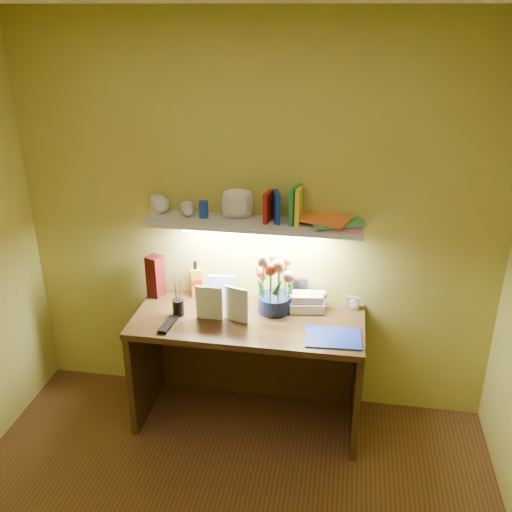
{
  "coord_description": "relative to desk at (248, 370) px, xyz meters",
  "views": [
    {
      "loc": [
        0.55,
        -1.75,
        2.49
      ],
      "look_at": [
        0.02,
        1.35,
        1.1
      ],
      "focal_mm": 40.0,
      "sensor_mm": 36.0,
      "label": 1
    }
  ],
  "objects": [
    {
      "name": "whisky_box",
      "position": [
        -0.65,
        0.21,
        0.51
      ],
      "size": [
        0.11,
        0.11,
        0.28
      ],
      "primitive_type": "cube",
      "rotation": [
        0.0,
        0.0,
        -0.37
      ],
      "color": "#4F0D0B",
      "rests_on": "desk"
    },
    {
      "name": "blue_folder",
      "position": [
        0.52,
        -0.13,
        0.38
      ],
      "size": [
        0.33,
        0.25,
        0.01
      ],
      "primitive_type": "cube",
      "rotation": [
        0.0,
        0.0,
        0.06
      ],
      "color": "#1533B0",
      "rests_on": "desk"
    },
    {
      "name": "desk_book_b",
      "position": [
        -0.15,
        -0.01,
        0.49
      ],
      "size": [
        0.16,
        0.07,
        0.23
      ],
      "primitive_type": "imported",
      "rotation": [
        0.0,
        0.0,
        -0.34
      ],
      "color": "silver",
      "rests_on": "desk"
    },
    {
      "name": "wall_shelf",
      "position": [
        0.02,
        0.18,
        0.96
      ],
      "size": [
        1.32,
        0.31,
        0.25
      ],
      "color": "silver",
      "rests_on": "ground"
    },
    {
      "name": "flower_bouquet",
      "position": [
        0.14,
        0.13,
        0.56
      ],
      "size": [
        0.27,
        0.27,
        0.36
      ],
      "primitive_type": null,
      "rotation": [
        0.0,
        0.0,
        0.18
      ],
      "color": "#0D193B",
      "rests_on": "desk"
    },
    {
      "name": "pen_cup",
      "position": [
        -0.43,
        -0.02,
        0.46
      ],
      "size": [
        0.09,
        0.09,
        0.17
      ],
      "primitive_type": "cylinder",
      "rotation": [
        0.0,
        0.0,
        0.23
      ],
      "color": "black",
      "rests_on": "desk"
    },
    {
      "name": "telephone",
      "position": [
        0.34,
        0.18,
        0.44
      ],
      "size": [
        0.23,
        0.19,
        0.13
      ],
      "primitive_type": null,
      "rotation": [
        0.0,
        0.0,
        0.14
      ],
      "color": "silver",
      "rests_on": "desk"
    },
    {
      "name": "art_card",
      "position": [
        -0.21,
        0.2,
        0.46
      ],
      "size": [
        0.18,
        0.05,
        0.17
      ],
      "primitive_type": null,
      "rotation": [
        0.0,
        0.0,
        0.1
      ],
      "color": "white",
      "rests_on": "desk"
    },
    {
      "name": "desk_book_a",
      "position": [
        -0.31,
        -0.04,
        0.48
      ],
      "size": [
        0.16,
        0.03,
        0.22
      ],
      "primitive_type": "imported",
      "rotation": [
        0.0,
        0.0,
        -0.05
      ],
      "color": "silver",
      "rests_on": "desk"
    },
    {
      "name": "tv_remote",
      "position": [
        -0.45,
        -0.16,
        0.39
      ],
      "size": [
        0.07,
        0.2,
        0.02
      ],
      "primitive_type": "cube",
      "rotation": [
        0.0,
        0.0,
        -0.09
      ],
      "color": "black",
      "rests_on": "desk"
    },
    {
      "name": "whisky_bottle",
      "position": [
        -0.39,
        0.25,
        0.5
      ],
      "size": [
        0.08,
        0.08,
        0.24
      ],
      "primitive_type": null,
      "rotation": [
        0.0,
        0.0,
        0.37
      ],
      "color": "#C48209",
      "rests_on": "desk"
    },
    {
      "name": "desk_clock",
      "position": [
        0.62,
        0.24,
        0.41
      ],
      "size": [
        0.08,
        0.05,
        0.08
      ],
      "primitive_type": "cube",
      "rotation": [
        0.0,
        0.0,
        -0.16
      ],
      "color": "silver",
      "rests_on": "desk"
    },
    {
      "name": "desk",
      "position": [
        0.0,
        0.0,
        0.0
      ],
      "size": [
        1.4,
        0.6,
        0.75
      ],
      "primitive_type": "cube",
      "color": "#36230E",
      "rests_on": "ground"
    }
  ]
}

